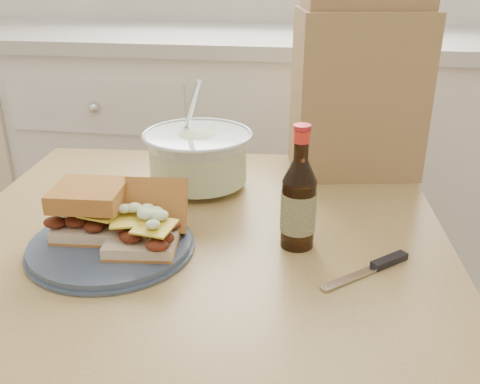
# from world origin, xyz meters

# --- Properties ---
(cabinet_run) EXTENTS (2.50, 0.64, 0.94)m
(cabinet_run) POSITION_xyz_m (-0.00, 1.70, 0.47)
(cabinet_run) COLOR white
(cabinet_run) RESTS_ON ground
(dining_table) EXTENTS (0.92, 0.92, 0.72)m
(dining_table) POSITION_xyz_m (-0.03, 0.71, 0.61)
(dining_table) COLOR tan
(dining_table) RESTS_ON ground
(plate) EXTENTS (0.26, 0.26, 0.02)m
(plate) POSITION_xyz_m (-0.16, 0.64, 0.73)
(plate) COLOR #3B495F
(plate) RESTS_ON dining_table
(sandwich_left) EXTENTS (0.12, 0.11, 0.08)m
(sandwich_left) POSITION_xyz_m (-0.20, 0.67, 0.78)
(sandwich_left) COLOR #CDB490
(sandwich_left) RESTS_ON plate
(sandwich_right) EXTENTS (0.12, 0.16, 0.09)m
(sandwich_right) POSITION_xyz_m (-0.10, 0.65, 0.77)
(sandwich_right) COLOR #CDB490
(sandwich_right) RESTS_ON plate
(coleslaw_bowl) EXTENTS (0.23, 0.23, 0.22)m
(coleslaw_bowl) POSITION_xyz_m (-0.08, 0.93, 0.78)
(coleslaw_bowl) COLOR silver
(coleslaw_bowl) RESTS_ON dining_table
(beer_bottle) EXTENTS (0.06, 0.06, 0.21)m
(beer_bottle) POSITION_xyz_m (0.14, 0.71, 0.80)
(beer_bottle) COLOR black
(beer_bottle) RESTS_ON dining_table
(knife) EXTENTS (0.14, 0.13, 0.01)m
(knife) POSITION_xyz_m (0.27, 0.65, 0.72)
(knife) COLOR silver
(knife) RESTS_ON dining_table
(paper_bag) EXTENTS (0.29, 0.22, 0.35)m
(paper_bag) POSITION_xyz_m (0.24, 1.08, 0.89)
(paper_bag) COLOR #AD8253
(paper_bag) RESTS_ON dining_table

